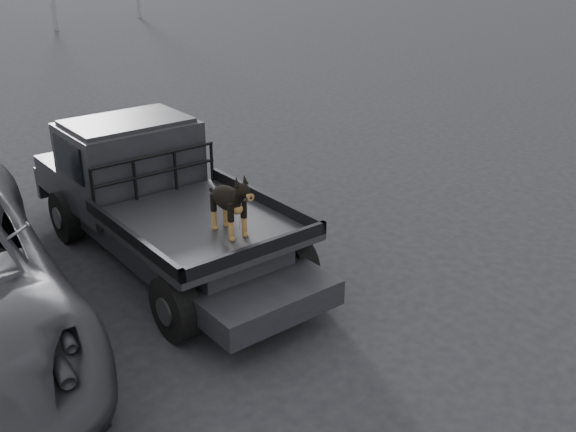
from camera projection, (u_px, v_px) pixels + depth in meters
ground at (243, 302)px, 7.88m from camera, size 120.00×120.00×0.00m
flatbed_ute at (167, 230)px, 8.70m from camera, size 2.00×5.40×0.92m
ute_cab at (129, 150)px, 9.02m from camera, size 1.72×1.30×0.88m
headache_rack at (156, 175)px, 8.55m from camera, size 1.80×0.08×0.55m
dog at (228, 203)px, 7.41m from camera, size 0.32×0.60×0.74m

